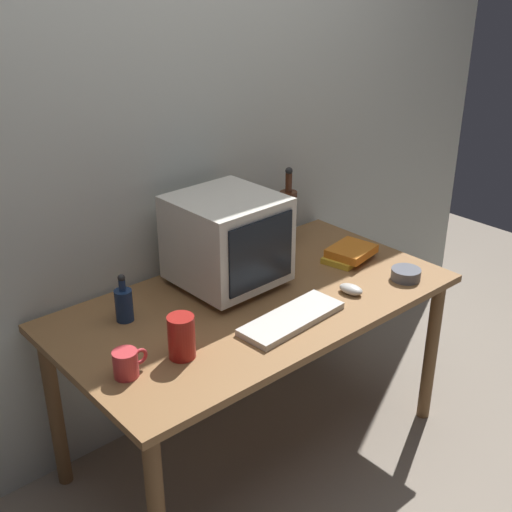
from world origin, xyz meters
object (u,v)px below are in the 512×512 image
metal_canister (181,337)px  mug (127,363)px  book_stack (349,253)px  crt_monitor (227,240)px  keyboard (292,319)px  cd_spindle (406,274)px  computer_mouse (351,289)px  bottle_tall (288,215)px  bottle_short (124,303)px

metal_canister → mug: bearing=172.3°
book_stack → crt_monitor: bearing=163.0°
keyboard → mug: 0.63m
crt_monitor → cd_spindle: 0.74m
computer_mouse → bottle_tall: bearing=65.4°
computer_mouse → cd_spindle: 0.27m
bottle_short → book_stack: 1.01m
computer_mouse → cd_spindle: (0.26, -0.07, 0.00)m
bottle_tall → keyboard: bearing=-132.4°
bottle_tall → book_stack: (0.07, -0.31, -0.10)m
book_stack → cd_spindle: 0.28m
cd_spindle → metal_canister: metal_canister is taller
keyboard → bottle_short: (-0.45, 0.40, 0.06)m
computer_mouse → bottle_tall: bottle_tall is taller
bottle_tall → metal_canister: 1.01m
bottle_short → cd_spindle: size_ratio=1.53×
crt_monitor → mug: crt_monitor is taller
computer_mouse → metal_canister: metal_canister is taller
bottle_tall → book_stack: bottle_tall is taller
cd_spindle → book_stack: bearing=97.3°
mug → cd_spindle: mug is taller
keyboard → computer_mouse: 0.32m
keyboard → cd_spindle: bearing=-10.0°
metal_canister → bottle_tall: bearing=26.2°
keyboard → bottle_tall: size_ratio=1.17×
crt_monitor → keyboard: bearing=-91.2°
bottle_short → mug: bearing=-119.8°
bottle_tall → bottle_short: size_ratio=1.95×
book_stack → cd_spindle: size_ratio=1.96×
bottle_short → metal_canister: bearing=-86.6°
book_stack → metal_canister: (-0.97, -0.14, 0.04)m
computer_mouse → metal_canister: bearing=166.1°
computer_mouse → bottle_tall: size_ratio=0.28×
keyboard → bottle_tall: bearing=43.8°
book_stack → mug: (-1.17, -0.11, 0.01)m
metal_canister → book_stack: bearing=7.9°
keyboard → mug: mug is taller
bottle_tall → mug: size_ratio=2.99×
computer_mouse → bottle_short: size_ratio=0.54×
book_stack → cd_spindle: (0.04, -0.27, -0.01)m
book_stack → mug: 1.17m
mug → cd_spindle: (1.20, -0.17, -0.02)m
crt_monitor → bottle_short: (-0.45, 0.03, -0.12)m
book_stack → cd_spindle: bearing=-82.7°
mug → cd_spindle: bearing=-7.8°
crt_monitor → bottle_tall: 0.49m
keyboard → bottle_tall: bottle_tall is taller
mug → metal_canister: size_ratio=0.80×
keyboard → cd_spindle: cd_spindle is taller
bottle_tall → mug: (-1.09, -0.42, -0.09)m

